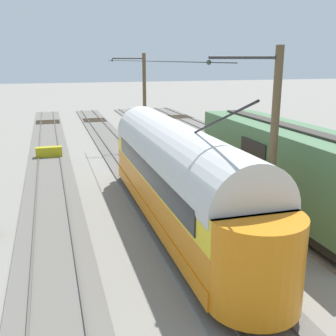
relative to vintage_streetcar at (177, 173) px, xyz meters
The scene contains 11 objects.
ground_plane 3.41m from the vintage_streetcar, behind, with size 220.00×220.00×0.00m, color gray.
track_adjacent_siding 5.58m from the vintage_streetcar, behind, with size 2.80×80.00×0.18m.
track_third_siding 2.27m from the vintage_streetcar, 90.00° to the right, with size 2.80×80.00×0.18m.
track_outer_siding 5.58m from the vintage_streetcar, ahead, with size 2.80×80.00×0.18m.
vintage_streetcar is the anchor object (origin of this frame).
coach_adjacent 5.11m from the vintage_streetcar, behind, with size 2.96×11.78×3.85m.
catenary_pole_foreground 16.61m from the vintage_streetcar, 98.37° to the right, with size 2.69×0.28×7.26m.
catenary_pole_mid_near 4.27m from the vintage_streetcar, 127.10° to the left, with size 2.69×0.28×7.26m.
overhead_wire_run 8.48m from the vintage_streetcar, 90.62° to the right, with size 2.49×23.54×0.18m.
switch_stand 14.11m from the vintage_streetcar, 145.07° to the right, with size 0.50×0.30×1.24m.
track_end_bumper 14.97m from the vintage_streetcar, 69.94° to the right, with size 1.80×0.60×0.80m, color #B2A519.
Camera 1 is at (7.43, 15.54, 6.81)m, focal length 43.27 mm.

